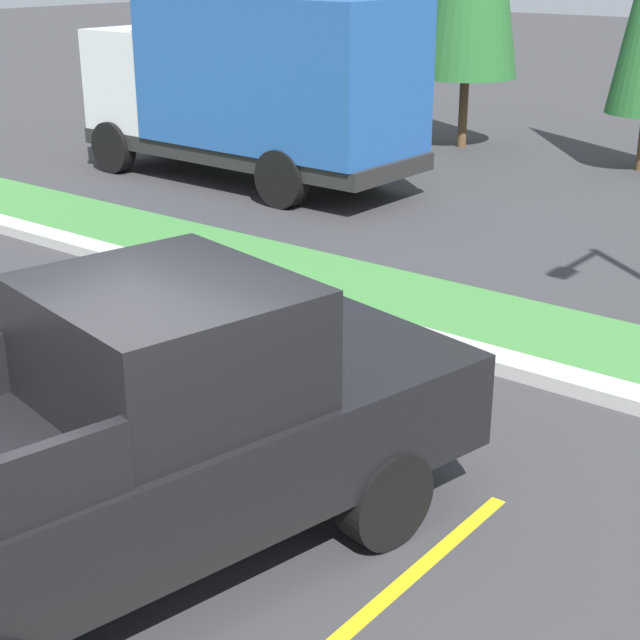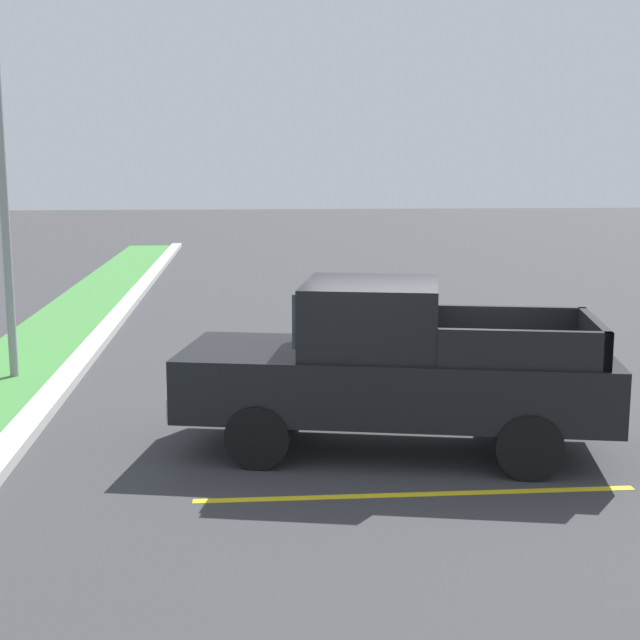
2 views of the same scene
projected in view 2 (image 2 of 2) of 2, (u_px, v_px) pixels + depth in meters
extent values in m
plane|color=#38383A|center=(412.00, 445.00, 11.30)|extent=(120.00, 120.00, 0.00)
cube|color=yellow|center=(417.00, 494.00, 9.59)|extent=(0.12, 4.80, 0.01)
cube|color=yellow|center=(376.00, 415.00, 12.63)|extent=(0.12, 4.80, 0.01)
cube|color=#B2B2AD|center=(7.00, 449.00, 10.88)|extent=(56.00, 0.40, 0.15)
cylinder|color=black|center=(258.00, 436.00, 10.40)|extent=(0.43, 0.80, 0.76)
cylinder|color=black|center=(282.00, 398.00, 12.06)|extent=(0.43, 0.80, 0.76)
cylinder|color=black|center=(529.00, 446.00, 10.04)|extent=(0.43, 0.80, 0.76)
cylinder|color=black|center=(515.00, 406.00, 11.70)|extent=(0.43, 0.80, 0.76)
cube|color=black|center=(395.00, 381.00, 10.96)|extent=(2.91, 5.48, 0.76)
cube|color=black|center=(371.00, 316.00, 10.86)|extent=(2.05, 1.92, 0.84)
cube|color=#2D3842|center=(304.00, 311.00, 10.95)|extent=(1.60, 0.38, 0.63)
cube|color=black|center=(524.00, 350.00, 9.86)|extent=(0.48, 1.88, 0.44)
cube|color=black|center=(510.00, 323.00, 11.52)|extent=(0.48, 1.88, 0.44)
cube|color=black|center=(594.00, 337.00, 10.58)|extent=(1.78, 0.46, 0.44)
cube|color=silver|center=(193.00, 393.00, 11.30)|extent=(1.80, 0.52, 0.28)
cylinder|color=gray|center=(1.00, 149.00, 14.09)|extent=(0.14, 0.14, 7.47)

